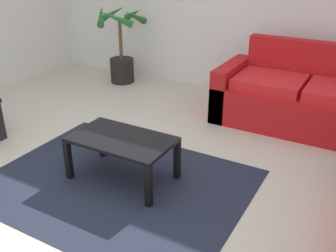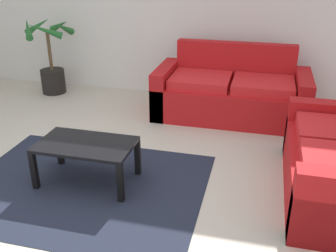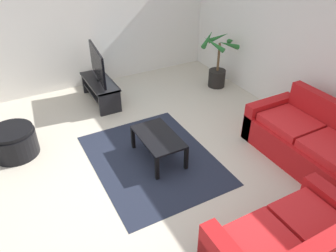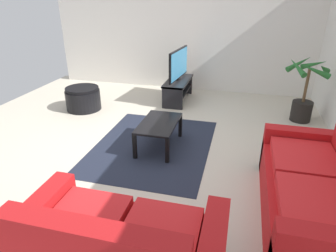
{
  "view_description": "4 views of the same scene",
  "coord_description": "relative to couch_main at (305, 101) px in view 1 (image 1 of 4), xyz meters",
  "views": [
    {
      "loc": [
        1.79,
        -1.98,
        1.87
      ],
      "look_at": [
        0.33,
        0.59,
        0.48
      ],
      "focal_mm": 41.11,
      "sensor_mm": 36.0,
      "label": 1
    },
    {
      "loc": [
        1.51,
        -2.51,
        1.99
      ],
      "look_at": [
        0.65,
        0.89,
        0.41
      ],
      "focal_mm": 41.49,
      "sensor_mm": 36.0,
      "label": 2
    },
    {
      "loc": [
        3.51,
        -1.39,
        3.13
      ],
      "look_at": [
        0.12,
        0.45,
        0.61
      ],
      "focal_mm": 35.0,
      "sensor_mm": 36.0,
      "label": 3
    },
    {
      "loc": [
        3.77,
        1.45,
        2.14
      ],
      "look_at": [
        0.11,
        0.51,
        0.4
      ],
      "focal_mm": 31.48,
      "sensor_mm": 36.0,
      "label": 4
    }
  ],
  "objects": [
    {
      "name": "ground_plane",
      "position": [
        -1.13,
        -2.28,
        -0.3
      ],
      "size": [
        6.6,
        6.6,
        0.0
      ],
      "primitive_type": "plane",
      "color": "beige"
    },
    {
      "name": "couch_main",
      "position": [
        0.0,
        0.0,
        0.0
      ],
      "size": [
        1.92,
        0.9,
        0.9
      ],
      "color": "red",
      "rests_on": "ground"
    },
    {
      "name": "coffee_table",
      "position": [
        -1.12,
        -1.93,
        0.04
      ],
      "size": [
        0.88,
        0.52,
        0.4
      ],
      "color": "black",
      "rests_on": "ground"
    },
    {
      "name": "area_rug",
      "position": [
        -1.12,
        -2.03,
        -0.3
      ],
      "size": [
        2.2,
        1.7,
        0.01
      ],
      "primitive_type": "cube",
      "color": "#1E2333",
      "rests_on": "ground"
    },
    {
      "name": "potted_palm",
      "position": [
        -2.71,
        0.26,
        0.16
      ],
      "size": [
        0.74,
        0.73,
        1.13
      ],
      "color": "black",
      "rests_on": "ground"
    }
  ]
}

